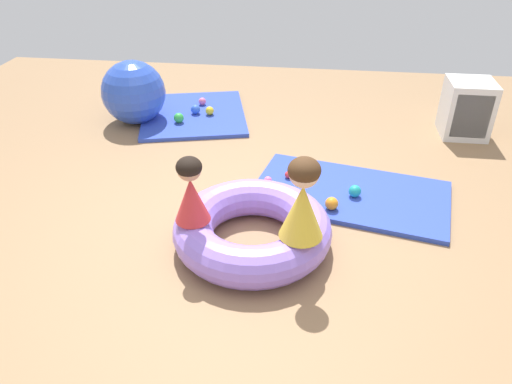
{
  "coord_description": "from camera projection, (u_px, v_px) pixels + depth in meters",
  "views": [
    {
      "loc": [
        0.5,
        -2.78,
        2.15
      ],
      "look_at": [
        0.13,
        0.13,
        0.32
      ],
      "focal_mm": 34.26,
      "sensor_mm": 36.0,
      "label": 1
    }
  ],
  "objects": [
    {
      "name": "exercise_ball_large",
      "position": [
        134.0,
        92.0,
        5.12
      ],
      "size": [
        0.66,
        0.66,
        0.66
      ],
      "primitive_type": "sphere",
      "color": "blue",
      "rests_on": "ground"
    },
    {
      "name": "gym_mat_center_rear",
      "position": [
        350.0,
        194.0,
        4.0
      ],
      "size": [
        1.71,
        1.19,
        0.04
      ],
      "primitive_type": "cube",
      "rotation": [
        0.0,
        0.0,
        -0.21
      ],
      "color": "#2D47B7",
      "rests_on": "ground"
    },
    {
      "name": "child_in_red",
      "position": [
        191.0,
        190.0,
        3.12
      ],
      "size": [
        0.31,
        0.31,
        0.46
      ],
      "rotation": [
        0.0,
        0.0,
        5.86
      ],
      "color": "red",
      "rests_on": "inflatable_cushion"
    },
    {
      "name": "gym_mat_far_left",
      "position": [
        194.0,
        114.0,
        5.41
      ],
      "size": [
        1.38,
        1.48,
        0.04
      ],
      "primitive_type": "cube",
      "rotation": [
        0.0,
        0.0,
        0.25
      ],
      "color": "#2D47B7",
      "rests_on": "ground"
    },
    {
      "name": "play_ball_red",
      "position": [
        289.0,
        175.0,
        4.16
      ],
      "size": [
        0.06,
        0.06,
        0.06
      ],
      "primitive_type": "sphere",
      "color": "red",
      "rests_on": "gym_mat_center_rear"
    },
    {
      "name": "play_ball_green",
      "position": [
        179.0,
        118.0,
        5.15
      ],
      "size": [
        0.11,
        0.11,
        0.11
      ],
      "primitive_type": "sphere",
      "color": "green",
      "rests_on": "gym_mat_far_left"
    },
    {
      "name": "child_in_yellow",
      "position": [
        303.0,
        200.0,
        2.95
      ],
      "size": [
        0.4,
        0.4,
        0.55
      ],
      "rotation": [
        0.0,
        0.0,
        2.26
      ],
      "color": "yellow",
      "rests_on": "inflatable_cushion"
    },
    {
      "name": "ground_plane",
      "position": [
        236.0,
        238.0,
        3.53
      ],
      "size": [
        8.0,
        8.0,
        0.0
      ],
      "primitive_type": "plane",
      "color": "#93704C"
    },
    {
      "name": "storage_cube",
      "position": [
        467.0,
        109.0,
        4.86
      ],
      "size": [
        0.44,
        0.44,
        0.56
      ],
      "color": "silver",
      "rests_on": "ground"
    },
    {
      "name": "inflatable_cushion",
      "position": [
        252.0,
        229.0,
        3.39
      ],
      "size": [
        1.1,
        1.1,
        0.28
      ],
      "primitive_type": "torus",
      "color": "#9975EA",
      "rests_on": "ground"
    },
    {
      "name": "play_ball_teal",
      "position": [
        355.0,
        191.0,
        3.91
      ],
      "size": [
        0.1,
        0.1,
        0.1
      ],
      "primitive_type": "sphere",
      "color": "teal",
      "rests_on": "gym_mat_center_rear"
    },
    {
      "name": "play_ball_pink_second",
      "position": [
        202.0,
        101.0,
        5.58
      ],
      "size": [
        0.08,
        0.08,
        0.08
      ],
      "primitive_type": "sphere",
      "color": "pink",
      "rests_on": "gym_mat_far_left"
    },
    {
      "name": "play_ball_yellow",
      "position": [
        210.0,
        111.0,
        5.33
      ],
      "size": [
        0.09,
        0.09,
        0.09
      ],
      "primitive_type": "sphere",
      "color": "yellow",
      "rests_on": "gym_mat_far_left"
    },
    {
      "name": "play_ball_blue",
      "position": [
        196.0,
        109.0,
        5.35
      ],
      "size": [
        0.1,
        0.1,
        0.1
      ],
      "primitive_type": "sphere",
      "color": "blue",
      "rests_on": "gym_mat_far_left"
    },
    {
      "name": "play_ball_pink",
      "position": [
        268.0,
        180.0,
        4.08
      ],
      "size": [
        0.07,
        0.07,
        0.07
      ],
      "primitive_type": "sphere",
      "color": "pink",
      "rests_on": "gym_mat_center_rear"
    },
    {
      "name": "play_ball_orange",
      "position": [
        332.0,
        203.0,
        3.75
      ],
      "size": [
        0.1,
        0.1,
        0.1
      ],
      "primitive_type": "sphere",
      "color": "orange",
      "rests_on": "gym_mat_center_rear"
    }
  ]
}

